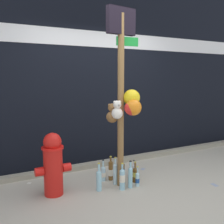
# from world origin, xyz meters

# --- Properties ---
(ground_plane) EXTENTS (14.00, 14.00, 0.00)m
(ground_plane) POSITION_xyz_m (0.00, 0.00, 0.00)
(ground_plane) COLOR #ADA899
(building_wall) EXTENTS (10.00, 0.21, 3.97)m
(building_wall) POSITION_xyz_m (0.00, 1.63, 1.99)
(building_wall) COLOR black
(building_wall) RESTS_ON ground_plane
(curb_strip) EXTENTS (8.00, 0.12, 0.08)m
(curb_strip) POSITION_xyz_m (0.00, 1.24, 0.04)
(curb_strip) COLOR gray
(curb_strip) RESTS_ON ground_plane
(memorial_post) EXTENTS (0.52, 0.47, 2.50)m
(memorial_post) POSITION_xyz_m (-0.12, 0.32, 1.36)
(memorial_post) COLOR olive
(memorial_post) RESTS_ON ground_plane
(fire_hydrant) EXTENTS (0.48, 0.29, 0.85)m
(fire_hydrant) POSITION_xyz_m (-1.11, 0.51, 0.43)
(fire_hydrant) COLOR red
(fire_hydrant) RESTS_ON ground_plane
(bottle_0) EXTENTS (0.06, 0.06, 0.28)m
(bottle_0) POSITION_xyz_m (0.16, 0.52, 0.12)
(bottle_0) COLOR silver
(bottle_0) RESTS_ON ground_plane
(bottle_1) EXTENTS (0.08, 0.08, 0.33)m
(bottle_1) POSITION_xyz_m (-0.33, 0.62, 0.12)
(bottle_1) COLOR #B2DBEA
(bottle_1) RESTS_ON ground_plane
(bottle_2) EXTENTS (0.06, 0.06, 0.41)m
(bottle_2) POSITION_xyz_m (-0.22, 0.42, 0.17)
(bottle_2) COLOR #B2DBEA
(bottle_2) RESTS_ON ground_plane
(bottle_3) EXTENTS (0.06, 0.06, 0.40)m
(bottle_3) POSITION_xyz_m (-0.08, 0.22, 0.17)
(bottle_3) COLOR #93CCE0
(bottle_3) RESTS_ON ground_plane
(bottle_4) EXTENTS (0.06, 0.06, 0.30)m
(bottle_4) POSITION_xyz_m (0.04, 0.22, 0.11)
(bottle_4) COLOR #B2DBEA
(bottle_4) RESTS_ON ground_plane
(bottle_5) EXTENTS (0.08, 0.08, 0.40)m
(bottle_5) POSITION_xyz_m (-0.52, 0.34, 0.16)
(bottle_5) COLOR #93CCE0
(bottle_5) RESTS_ON ground_plane
(bottle_6) EXTENTS (0.07, 0.07, 0.35)m
(bottle_6) POSITION_xyz_m (0.00, 0.60, 0.13)
(bottle_6) COLOR brown
(bottle_6) RESTS_ON ground_plane
(bottle_7) EXTENTS (0.07, 0.07, 0.38)m
(bottle_7) POSITION_xyz_m (-0.21, 0.60, 0.15)
(bottle_7) COLOR brown
(bottle_7) RESTS_ON ground_plane
(bottle_8) EXTENTS (0.07, 0.07, 0.32)m
(bottle_8) POSITION_xyz_m (0.08, 0.36, 0.12)
(bottle_8) COLOR brown
(bottle_8) RESTS_ON ground_plane
(bottle_9) EXTENTS (0.08, 0.08, 0.39)m
(bottle_9) POSITION_xyz_m (-0.22, 0.22, 0.16)
(bottle_9) COLOR #93CCE0
(bottle_9) RESTS_ON ground_plane
(litter_0) EXTENTS (0.08, 0.08, 0.01)m
(litter_0) POSITION_xyz_m (-1.35, 1.04, 0.00)
(litter_0) COLOR silver
(litter_0) RESTS_ON ground_plane
(litter_1) EXTENTS (0.08, 0.12, 0.01)m
(litter_1) POSITION_xyz_m (1.07, -0.27, 0.00)
(litter_1) COLOR #8C99B2
(litter_1) RESTS_ON ground_plane
(litter_2) EXTENTS (0.11, 0.10, 0.01)m
(litter_2) POSITION_xyz_m (0.49, 0.76, 0.00)
(litter_2) COLOR #8C99B2
(litter_2) RESTS_ON ground_plane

